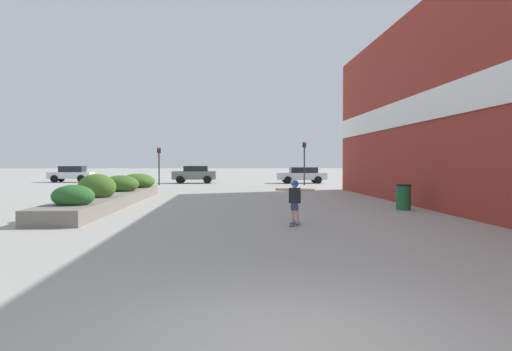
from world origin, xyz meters
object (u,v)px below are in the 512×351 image
object	(u,v)px
car_center_right	(302,175)
traffic_light_right	(304,156)
car_rightmost	(71,174)
car_leftmost	(399,174)
trash_bin	(403,197)
skateboard	(295,223)
skateboarder	(295,197)
traffic_light_left	(159,159)
car_center_left	(195,174)

from	to	relation	value
car_center_right	traffic_light_right	bearing A→B (deg)	174.02
car_center_right	car_rightmost	world-z (taller)	car_rightmost
car_leftmost	traffic_light_right	distance (m)	12.47
trash_bin	car_rightmost	xyz separation A→B (m)	(-22.30, 27.40, 0.31)
car_center_right	traffic_light_right	size ratio (longest dim) A/B	1.23
skateboard	car_rightmost	distance (m)	36.07
skateboarder	traffic_light_right	xyz separation A→B (m)	(4.38, 24.62, 1.59)
car_leftmost	car_center_right	xyz separation A→B (m)	(-10.25, -2.83, -0.03)
skateboard	traffic_light_left	world-z (taller)	traffic_light_left
trash_bin	car_center_left	xyz separation A→B (m)	(-10.16, 24.58, 0.34)
trash_bin	traffic_light_left	bearing A→B (deg)	121.41
traffic_light_right	skateboarder	bearing A→B (deg)	-100.10
skateboarder	car_rightmost	xyz separation A→B (m)	(-17.30, 31.64, -0.04)
car_center_left	traffic_light_left	xyz separation A→B (m)	(-2.75, -3.43, 1.33)
car_center_right	car_rightmost	xyz separation A→B (m)	(-22.05, 3.53, 0.05)
traffic_light_left	car_rightmost	bearing A→B (deg)	146.31
car_leftmost	car_rightmost	bearing A→B (deg)	88.76
traffic_light_left	trash_bin	bearing A→B (deg)	-58.59
skateboarder	traffic_light_right	bearing A→B (deg)	101.42
skateboarder	car_center_right	bearing A→B (deg)	101.93
skateboard	car_center_right	size ratio (longest dim) A/B	0.17
car_leftmost	car_center_right	distance (m)	10.63
trash_bin	traffic_light_left	xyz separation A→B (m)	(-12.91, 21.14, 1.67)
car_center_right	traffic_light_left	world-z (taller)	traffic_light_left
car_center_left	car_rightmost	bearing A→B (deg)	76.90
skateboard	traffic_light_left	xyz separation A→B (m)	(-7.91, 25.38, 2.11)
skateboard	car_center_right	distance (m)	28.52
skateboarder	trash_bin	xyz separation A→B (m)	(5.01, 4.24, -0.36)
traffic_light_left	skateboard	bearing A→B (deg)	-72.70
car_center_right	traffic_light_right	world-z (taller)	traffic_light_right
skateboard	car_leftmost	bearing A→B (deg)	85.65
trash_bin	car_leftmost	bearing A→B (deg)	69.48
traffic_light_right	car_rightmost	bearing A→B (deg)	162.06
skateboard	skateboarder	world-z (taller)	skateboarder
car_center_left	car_rightmost	xyz separation A→B (m)	(-12.14, 2.83, -0.02)
car_center_right	car_rightmost	bearing A→B (deg)	80.91
trash_bin	car_leftmost	world-z (taller)	car_leftmost
trash_bin	car_leftmost	size ratio (longest dim) A/B	0.24
skateboard	skateboarder	size ratio (longest dim) A/B	0.60
skateboard	traffic_light_right	distance (m)	25.12
traffic_light_left	traffic_light_right	bearing A→B (deg)	-3.54
skateboard	trash_bin	size ratio (longest dim) A/B	0.75
trash_bin	car_center_right	bearing A→B (deg)	90.62
skateboard	traffic_light_left	distance (m)	26.67
skateboard	traffic_light_right	size ratio (longest dim) A/B	0.21
traffic_light_right	car_center_left	bearing A→B (deg)	156.26
traffic_light_right	car_center_right	bearing A→B (deg)	84.02
trash_bin	skateboard	bearing A→B (deg)	-139.73
car_center_left	car_rightmost	world-z (taller)	car_center_left
car_leftmost	car_rightmost	world-z (taller)	car_rightmost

